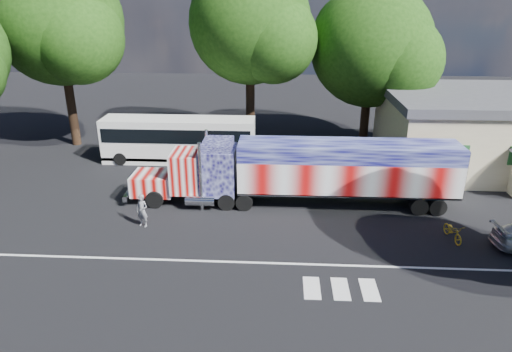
# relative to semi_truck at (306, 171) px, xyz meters

# --- Properties ---
(ground) EXTENTS (100.00, 100.00, 0.00)m
(ground) POSITION_rel_semi_truck_xyz_m (-2.82, -3.52, -2.09)
(ground) COLOR black
(lane_markings) EXTENTS (30.00, 2.67, 0.01)m
(lane_markings) POSITION_rel_semi_truck_xyz_m (-1.11, -7.29, -2.09)
(lane_markings) COLOR silver
(lane_markings) RESTS_ON ground
(semi_truck) EXTENTS (19.06, 3.01, 4.06)m
(semi_truck) POSITION_rel_semi_truck_xyz_m (0.00, 0.00, 0.00)
(semi_truck) COLOR black
(semi_truck) RESTS_ON ground
(coach_bus) EXTENTS (11.01, 2.56, 3.20)m
(coach_bus) POSITION_rel_semi_truck_xyz_m (-8.87, 6.98, -0.43)
(coach_bus) COLOR silver
(coach_bus) RESTS_ON ground
(woman) EXTENTS (0.76, 0.62, 1.80)m
(woman) POSITION_rel_semi_truck_xyz_m (-8.67, -3.27, -1.19)
(woman) COLOR slate
(woman) RESTS_ON ground
(bicycle) EXTENTS (0.88, 1.80, 0.91)m
(bicycle) POSITION_rel_semi_truck_xyz_m (7.25, -3.82, -1.64)
(bicycle) COLOR gold
(bicycle) RESTS_ON ground
(tree_n_mid) EXTENTS (9.64, 9.18, 14.07)m
(tree_n_mid) POSITION_rel_semi_truck_xyz_m (-3.81, 11.49, 7.33)
(tree_n_mid) COLOR black
(tree_n_mid) RESTS_ON ground
(tree_nw_a) EXTENTS (10.02, 9.54, 14.41)m
(tree_nw_a) POSITION_rel_semi_truck_xyz_m (-18.07, 10.42, 7.49)
(tree_nw_a) COLOR black
(tree_nw_a) RESTS_ON ground
(tree_ne_a) EXTENTS (9.84, 9.37, 12.43)m
(tree_ne_a) POSITION_rel_semi_truck_xyz_m (5.54, 12.31, 5.60)
(tree_ne_a) COLOR black
(tree_ne_a) RESTS_ON ground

